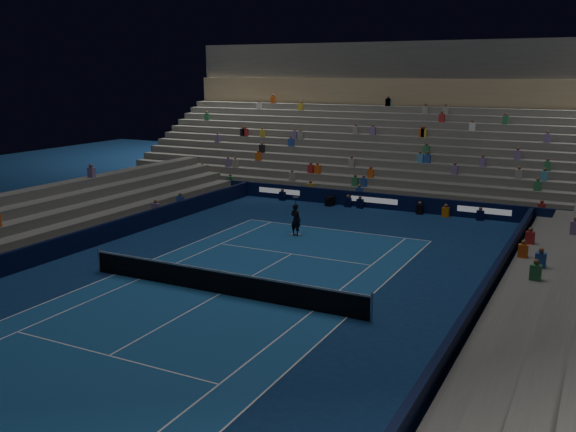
# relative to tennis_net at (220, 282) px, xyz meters

# --- Properties ---
(ground) EXTENTS (90.00, 90.00, 0.00)m
(ground) POSITION_rel_tennis_net_xyz_m (0.00, 0.00, -0.50)
(ground) COLOR navy
(ground) RESTS_ON ground
(court_surface) EXTENTS (10.97, 23.77, 0.01)m
(court_surface) POSITION_rel_tennis_net_xyz_m (0.00, 0.00, -0.50)
(court_surface) COLOR navy
(court_surface) RESTS_ON ground
(sponsor_barrier_far) EXTENTS (44.00, 0.25, 1.00)m
(sponsor_barrier_far) POSITION_rel_tennis_net_xyz_m (0.00, 18.50, -0.00)
(sponsor_barrier_far) COLOR black
(sponsor_barrier_far) RESTS_ON ground
(sponsor_barrier_east) EXTENTS (0.25, 37.00, 1.00)m
(sponsor_barrier_east) POSITION_rel_tennis_net_xyz_m (9.70, 0.00, -0.00)
(sponsor_barrier_east) COLOR black
(sponsor_barrier_east) RESTS_ON ground
(sponsor_barrier_west) EXTENTS (0.25, 37.00, 1.00)m
(sponsor_barrier_west) POSITION_rel_tennis_net_xyz_m (-9.70, 0.00, -0.00)
(sponsor_barrier_west) COLOR black
(sponsor_barrier_west) RESTS_ON ground
(grandstand_main) EXTENTS (44.00, 15.20, 11.20)m
(grandstand_main) POSITION_rel_tennis_net_xyz_m (0.00, 27.90, 2.87)
(grandstand_main) COLOR #62625D
(grandstand_main) RESTS_ON ground
(tennis_net) EXTENTS (12.90, 0.10, 1.10)m
(tennis_net) POSITION_rel_tennis_net_xyz_m (0.00, 0.00, 0.00)
(tennis_net) COLOR #B2B2B7
(tennis_net) RESTS_ON ground
(tennis_player) EXTENTS (0.72, 0.55, 1.77)m
(tennis_player) POSITION_rel_tennis_net_xyz_m (-1.43, 9.73, 0.38)
(tennis_player) COLOR black
(tennis_player) RESTS_ON ground
(broadcast_camera) EXTENTS (0.56, 0.97, 0.63)m
(broadcast_camera) POSITION_rel_tennis_net_xyz_m (-2.89, 17.82, -0.18)
(broadcast_camera) COLOR black
(broadcast_camera) RESTS_ON ground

